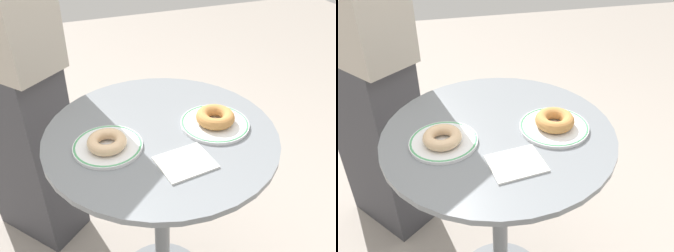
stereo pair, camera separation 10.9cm
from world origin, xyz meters
The scene contains 7 objects.
cafe_table centered at (0.00, 0.00, 0.53)m, with size 0.70×0.70×0.78m.
plate_left centered at (-0.17, -0.02, 0.79)m, with size 0.20×0.20×0.01m.
plate_right centered at (0.17, -0.03, 0.79)m, with size 0.21×0.21×0.01m.
donut_glazed centered at (-0.17, -0.03, 0.81)m, with size 0.11×0.11×0.03m, color #E0B789.
donut_old_fashioned centered at (0.17, -0.03, 0.81)m, with size 0.12×0.12×0.04m, color #BC7F42.
paper_napkin centered at (0.01, -0.16, 0.78)m, with size 0.14×0.12×0.01m, color white.
person_figure centered at (-0.43, 0.51, 0.77)m, with size 0.45×0.48×1.58m.
Camera 2 is at (-0.18, -0.88, 1.41)m, focal length 39.16 mm.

